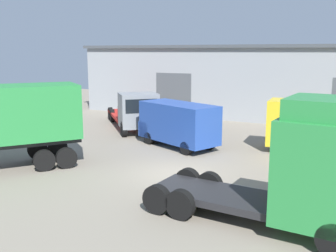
{
  "coord_description": "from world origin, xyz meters",
  "views": [
    {
      "loc": [
        7.31,
        -15.21,
        5.38
      ],
      "look_at": [
        -1.57,
        2.46,
        1.6
      ],
      "focal_mm": 42.0,
      "sensor_mm": 36.0,
      "label": 1
    }
  ],
  "objects": [
    {
      "name": "ground_plane",
      "position": [
        0.0,
        0.0,
        0.0
      ],
      "size": [
        60.0,
        60.0,
        0.0
      ],
      "primitive_type": "plane",
      "color": "gray"
    },
    {
      "name": "warehouse_building",
      "position": [
        0.0,
        18.39,
        2.94
      ],
      "size": [
        31.74,
        9.29,
        5.87
      ],
      "color": "#93999E",
      "rests_on": "ground_plane"
    },
    {
      "name": "tractor_unit_green",
      "position": [
        5.89,
        -3.48,
        1.92
      ],
      "size": [
        6.83,
        3.0,
        4.1
      ],
      "rotation": [
        0.0,
        0.0,
        -0.08
      ],
      "color": "#28843D",
      "rests_on": "ground_plane"
    },
    {
      "name": "delivery_van_yellow",
      "position": [
        5.72,
        6.53,
        1.51
      ],
      "size": [
        5.94,
        2.38,
        2.79
      ],
      "rotation": [
        0.0,
        0.0,
        0.07
      ],
      "color": "yellow",
      "rests_on": "ground_plane"
    },
    {
      "name": "delivery_van_blue",
      "position": [
        -2.11,
        4.63,
        1.36
      ],
      "size": [
        5.31,
        3.78,
        2.5
      ],
      "rotation": [
        0.0,
        0.0,
        2.73
      ],
      "color": "#2347A3",
      "rests_on": "ground_plane"
    },
    {
      "name": "flatbed_truck_grey",
      "position": [
        -6.5,
        7.3,
        1.3
      ],
      "size": [
        6.91,
        7.25,
        2.7
      ],
      "rotation": [
        0.0,
        0.0,
        -0.83
      ],
      "color": "gray",
      "rests_on": "ground_plane"
    },
    {
      "name": "traffic_cone",
      "position": [
        5.34,
        2.12,
        0.25
      ],
      "size": [
        0.4,
        0.4,
        0.55
      ],
      "color": "black",
      "rests_on": "ground_plane"
    }
  ]
}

